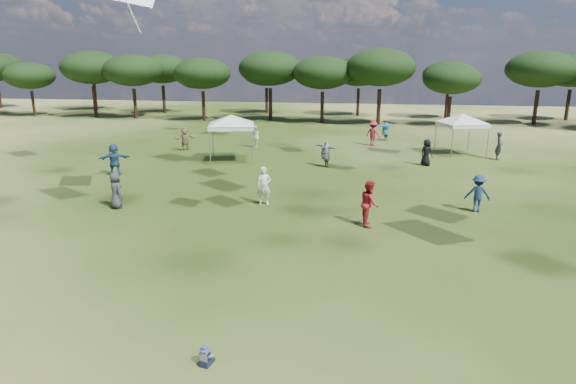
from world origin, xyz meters
name	(u,v)px	position (x,y,z in m)	size (l,w,h in m)	color
tree_line	(372,70)	(2.39, 47.41, 5.42)	(108.78, 17.63, 7.77)	black
tent_left	(231,117)	(-5.93, 23.14, 2.83)	(5.44, 5.44, 3.26)	gray
tent_right	(463,116)	(8.85, 28.29, 2.65)	(5.18, 5.18, 3.07)	gray
toddler	(206,357)	(-0.20, 2.18, 0.20)	(0.33, 0.36, 0.46)	black
festival_crowd	(336,152)	(0.76, 22.82, 0.85)	(28.68, 22.87, 1.87)	black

